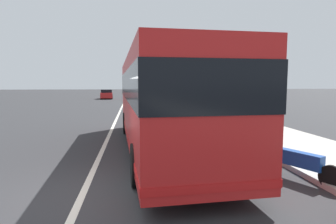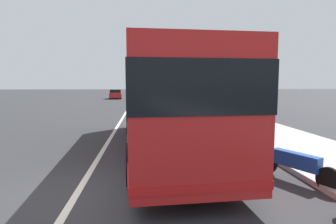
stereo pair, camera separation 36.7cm
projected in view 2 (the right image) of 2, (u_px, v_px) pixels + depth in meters
The scene contains 8 objects.
ground_plane at pixel (76, 196), 5.99m from camera, with size 220.00×220.00×0.00m, color #2D2D30.
sidewalk_curb at pixel (241, 123), 16.51m from camera, with size 110.00×3.60×0.14m, color #B2ADA3.
lane_divider_line at pixel (118, 126), 15.90m from camera, with size 110.00×0.16×0.01m, color silver.
coach_bus at pixel (163, 98), 10.02m from camera, with size 11.11×3.20×3.24m.
motorcycle_mid_row at pixel (295, 163), 6.81m from camera, with size 2.01×1.04×1.23m.
motorcycle_by_tree at pixel (248, 142), 9.25m from camera, with size 2.21×0.28×1.26m.
car_far_distant at pixel (152, 102), 25.05m from camera, with size 4.14×1.93×1.47m.
car_ahead_same_lane at pixel (115, 94), 43.77m from camera, with size 4.08×2.07×1.45m.
Camera 2 is at (-5.93, -1.47, 2.38)m, focal length 30.01 mm.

